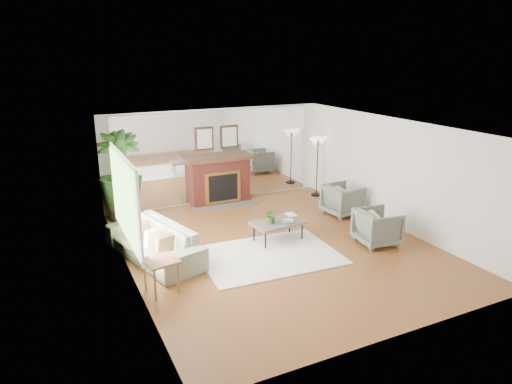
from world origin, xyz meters
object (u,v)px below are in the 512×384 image
fireplace (220,179)px  coffee_table (278,223)px  potted_ficus (120,174)px  side_table (161,265)px  sofa (154,242)px  armchair_back (343,200)px  floor_lamp (318,146)px  armchair_front (377,227)px

fireplace → coffee_table: size_ratio=1.75×
potted_ficus → side_table: bearing=-90.7°
sofa → armchair_back: (4.87, 0.52, 0.04)m
side_table → potted_ficus: 3.95m
fireplace → potted_ficus: size_ratio=0.96×
sofa → floor_lamp: (5.15, 2.17, 1.08)m
fireplace → sofa: fireplace is taller
coffee_table → floor_lamp: bearing=43.8°
sofa → potted_ficus: bearing=167.9°
fireplace → armchair_back: fireplace is taller
fireplace → armchair_back: 3.27m
armchair_back → armchair_front: bearing=161.8°
potted_ficus → floor_lamp: potted_ficus is taller
sofa → potted_ficus: 2.67m
armchair_back → side_table: (-5.07, -1.88, 0.12)m
armchair_front → side_table: bearing=96.9°
armchair_back → armchair_front: armchair_back is taller
side_table → armchair_front: bearing=0.7°
sofa → fireplace: bearing=122.4°
armchair_back → floor_lamp: bearing=-14.1°
potted_ficus → floor_lamp: bearing=-4.1°
armchair_front → side_table: 4.63m
sofa → armchair_front: armchair_front is taller
side_table → potted_ficus: size_ratio=0.28×
sofa → potted_ficus: potted_ficus is taller
armchair_back → potted_ficus: potted_ficus is taller
coffee_table → floor_lamp: (2.55, 2.45, 1.02)m
coffee_table → fireplace: bearing=92.9°
coffee_table → armchair_back: size_ratio=1.39×
floor_lamp → armchair_back: bearing=-99.7°
side_table → potted_ficus: (0.05, 3.90, 0.64)m
fireplace → coffee_table: 3.00m
fireplace → side_table: bearing=-123.1°
fireplace → sofa: size_ratio=0.86×
coffee_table → armchair_front: 2.09m
armchair_back → floor_lamp: (0.28, 1.64, 1.04)m
armchair_front → potted_ficus: size_ratio=0.38×
fireplace → side_table: (-2.65, -4.06, -0.16)m
coffee_table → sofa: 2.62m
sofa → coffee_table: bearing=68.3°
sofa → potted_ficus: (-0.15, 2.55, 0.79)m
side_table → armchair_back: bearing=20.3°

